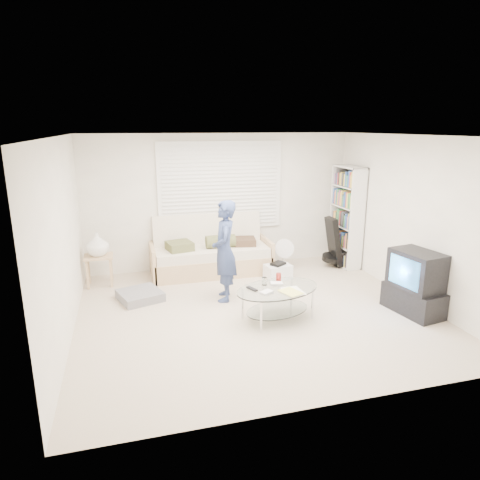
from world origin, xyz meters
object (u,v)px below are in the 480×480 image
object	(u,v)px
coffee_table	(277,294)
futon_sofa	(211,254)
tv_unit	(415,283)
bookshelf	(346,217)

from	to	relation	value
coffee_table	futon_sofa	bearing A→B (deg)	103.07
futon_sofa	coffee_table	bearing A→B (deg)	-76.93
tv_unit	coffee_table	bearing A→B (deg)	170.87
futon_sofa	coffee_table	size ratio (longest dim) A/B	1.55
tv_unit	coffee_table	size ratio (longest dim) A/B	0.66
bookshelf	coffee_table	bearing A→B (deg)	-136.91
bookshelf	tv_unit	size ratio (longest dim) A/B	2.07
futon_sofa	bookshelf	bearing A→B (deg)	-4.56
tv_unit	coffee_table	xyz separation A→B (m)	(-1.97, 0.32, -0.08)
bookshelf	coffee_table	xyz separation A→B (m)	(-2.09, -1.96, -0.59)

